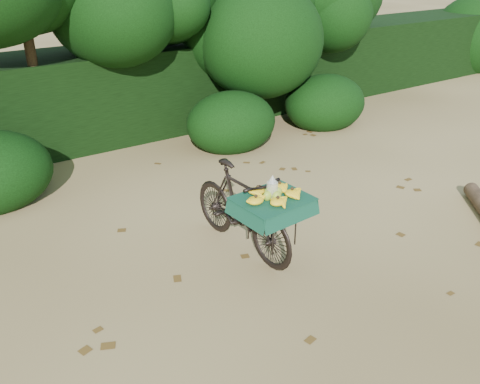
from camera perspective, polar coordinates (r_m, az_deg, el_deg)
ground at (r=6.52m, az=8.66°, el=-8.77°), size 80.00×80.00×0.00m
vendor_bicycle at (r=6.59m, az=0.27°, el=-1.89°), size 0.90×1.99×1.19m
hedge_backdrop at (r=11.18m, az=-13.34°, el=10.85°), size 26.00×1.80×1.80m
tree_row at (r=10.00m, az=-15.82°, el=15.34°), size 14.50×2.00×4.00m
bush_clumps at (r=9.75m, az=-5.96°, el=6.45°), size 8.80×1.70×0.90m
leaf_litter at (r=6.92m, az=5.08°, el=-6.25°), size 7.00×7.30×0.01m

